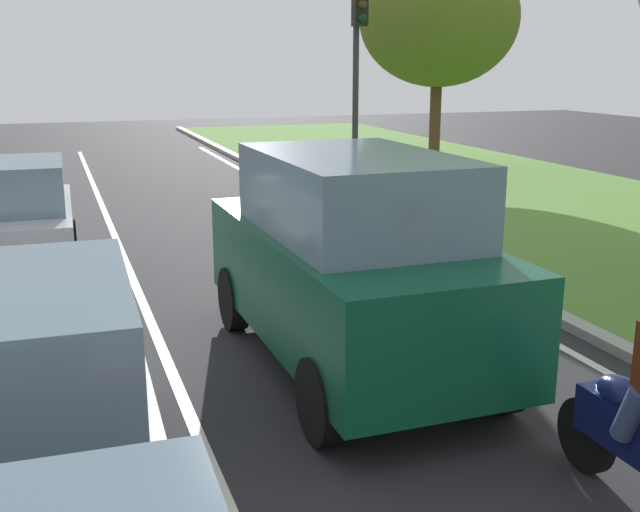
% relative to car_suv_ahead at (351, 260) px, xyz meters
% --- Properties ---
extents(ground_plane, '(60.00, 60.00, 0.00)m').
position_rel_car_suv_ahead_xyz_m(ground_plane, '(-1.13, 5.42, -1.17)').
color(ground_plane, '#262628').
extents(lane_line_center, '(0.12, 32.00, 0.01)m').
position_rel_car_suv_ahead_xyz_m(lane_line_center, '(-1.83, 5.42, -1.16)').
color(lane_line_center, silver).
rests_on(lane_line_center, ground).
extents(lane_line_right_edge, '(0.12, 32.00, 0.01)m').
position_rel_car_suv_ahead_xyz_m(lane_line_right_edge, '(2.47, 5.42, -1.16)').
color(lane_line_right_edge, silver).
rests_on(lane_line_right_edge, ground).
extents(grass_verge_right, '(9.00, 48.00, 0.06)m').
position_rel_car_suv_ahead_xyz_m(grass_verge_right, '(7.37, 5.42, -1.14)').
color(grass_verge_right, '#548433').
rests_on(grass_verge_right, ground).
extents(curb_right, '(0.24, 48.00, 0.12)m').
position_rel_car_suv_ahead_xyz_m(curb_right, '(2.97, 5.42, -1.11)').
color(curb_right, '#9E9B93').
rests_on(curb_right, ground).
extents(car_suv_ahead, '(2.02, 4.52, 2.28)m').
position_rel_car_suv_ahead_xyz_m(car_suv_ahead, '(0.00, 0.00, 0.00)').
color(car_suv_ahead, '#0C472D').
rests_on(car_suv_ahead, ground).
extents(car_sedan_left_lane, '(1.94, 4.35, 1.86)m').
position_rel_car_suv_ahead_xyz_m(car_sedan_left_lane, '(-3.22, -2.23, -0.25)').
color(car_sedan_left_lane, silver).
rests_on(car_sedan_left_lane, ground).
extents(car_hatchback_far, '(1.79, 3.73, 1.78)m').
position_rel_car_suv_ahead_xyz_m(car_hatchback_far, '(-3.42, 4.73, -0.28)').
color(car_hatchback_far, '#B7BABF').
rests_on(car_hatchback_far, ground).
extents(traffic_light_near_right, '(0.32, 0.50, 5.06)m').
position_rel_car_suv_ahead_xyz_m(traffic_light_near_right, '(3.90, 9.49, 2.24)').
color(traffic_light_near_right, '#2D2D2D').
rests_on(traffic_light_near_right, ground).
extents(tree_roadside_far, '(4.39, 4.39, 6.15)m').
position_rel_car_suv_ahead_xyz_m(tree_roadside_far, '(7.55, 12.60, 3.10)').
color(tree_roadside_far, '#4C331E').
rests_on(tree_roadside_far, ground).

